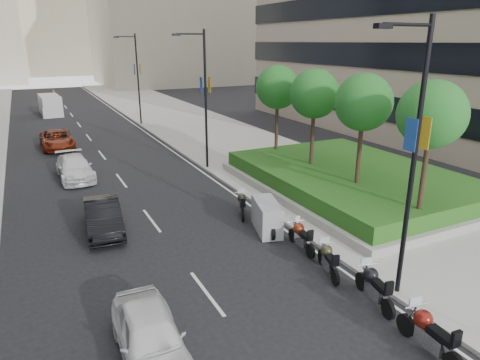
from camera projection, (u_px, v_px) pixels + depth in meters
ground at (310, 351)px, 11.98m from camera, size 160.00×160.00×0.00m
sidewalk_right at (205, 130)px, 41.30m from camera, size 10.00×100.00×0.15m
lane_edge at (151, 136)px, 39.07m from camera, size 0.12×100.00×0.01m
lane_centre at (92, 142)px, 36.86m from camera, size 0.12×100.00×0.01m
planter at (352, 186)px, 24.63m from camera, size 10.00×14.00×0.40m
hedge at (353, 176)px, 24.44m from camera, size 9.40×13.40×0.80m
tree_0 at (432, 115)px, 17.32m from camera, size 2.80×2.80×6.30m
tree_1 at (364, 103)px, 20.72m from camera, size 2.80×2.80×6.30m
tree_2 at (314, 94)px, 24.12m from camera, size 2.80×2.80×6.30m
tree_3 at (278, 88)px, 27.53m from camera, size 2.80×2.80×6.30m
lamp_post_0 at (411, 152)px, 13.03m from camera, size 2.34×0.45×9.00m
lamp_post_1 at (203, 94)px, 27.49m from camera, size 2.34×0.45×9.00m
lamp_post_2 at (136, 75)px, 42.80m from camera, size 2.34×0.45×9.00m
motorcycle_1 at (429, 334)px, 11.69m from camera, size 0.81×2.44×1.21m
motorcycle_2 at (374, 286)px, 14.02m from camera, size 0.82×2.28×1.15m
motorcycle_3 at (328, 260)px, 15.81m from camera, size 0.89×2.04×1.05m
motorcycle_4 at (301, 236)px, 17.68m from camera, size 0.72×2.17×1.08m
motorcycle_5 at (267, 217)px, 19.34m from camera, size 1.54×2.50×1.41m
motorcycle_6 at (242, 204)px, 21.22m from camera, size 0.99×1.95×1.03m
car_a at (150, 337)px, 11.45m from camera, size 1.91×4.32×1.44m
car_b at (103, 217)px, 19.33m from camera, size 1.88×4.47×1.43m
car_c at (75, 168)px, 26.83m from camera, size 2.12×4.91×1.41m
car_d at (57, 140)px, 34.46m from camera, size 2.45×5.21×1.44m
delivery_van at (51, 106)px, 49.95m from camera, size 2.34×5.52×2.28m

